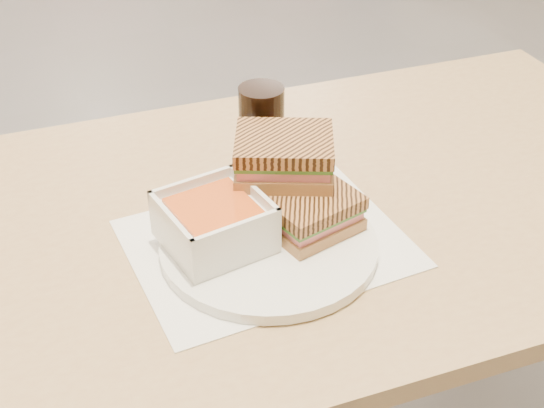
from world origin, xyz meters
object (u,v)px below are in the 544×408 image
object	(u,v)px
soup_bowl	(214,224)
panini_lower	(312,212)
main_table	(310,263)
cola_glass	(262,132)
plate	(269,245)

from	to	relation	value
soup_bowl	panini_lower	world-z (taller)	soup_bowl
main_table	cola_glass	distance (m)	0.21
plate	soup_bowl	xyz separation A→B (m)	(-0.07, 0.02, 0.04)
plate	cola_glass	size ratio (longest dim) A/B	2.01
main_table	panini_lower	xyz separation A→B (m)	(-0.04, -0.08, 0.16)
main_table	plate	distance (m)	0.18
main_table	soup_bowl	bearing A→B (deg)	-158.42
main_table	cola_glass	size ratio (longest dim) A/B	8.59
panini_lower	main_table	bearing A→B (deg)	65.26
soup_bowl	cola_glass	world-z (taller)	cola_glass
plate	panini_lower	size ratio (longest dim) A/B	2.12
plate	panini_lower	world-z (taller)	panini_lower
main_table	panini_lower	distance (m)	0.18
plate	panini_lower	xyz separation A→B (m)	(0.06, 0.01, 0.03)
main_table	cola_glass	bearing A→B (deg)	113.62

